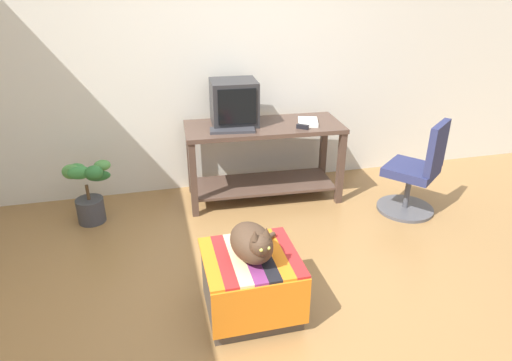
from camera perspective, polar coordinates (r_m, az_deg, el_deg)
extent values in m
plane|color=olive|center=(3.13, 3.73, -15.77)|extent=(14.00, 14.00, 0.00)
cube|color=silver|center=(4.42, -3.97, 15.42)|extent=(8.00, 0.10, 2.60)
cube|color=#4C382D|center=(4.01, -8.00, 0.00)|extent=(0.06, 0.06, 0.71)
cube|color=#4C382D|center=(4.29, 10.76, 1.50)|extent=(0.06, 0.06, 0.71)
cube|color=#4C382D|center=(4.72, 8.60, 3.93)|extent=(0.06, 0.06, 0.71)
cube|color=#4C382D|center=(4.48, -8.42, 2.71)|extent=(0.06, 0.06, 0.71)
cube|color=#4C382D|center=(4.41, 0.95, -0.40)|extent=(1.37, 0.57, 0.02)
cube|color=#4C382D|center=(4.19, 1.01, 6.88)|extent=(1.49, 0.66, 0.04)
cube|color=#28282B|center=(4.21, -2.79, 7.41)|extent=(0.30, 0.27, 0.02)
cube|color=#28282B|center=(4.16, -2.85, 9.95)|extent=(0.43, 0.39, 0.41)
cube|color=black|center=(3.98, -2.45, 9.38)|extent=(0.34, 0.03, 0.32)
cube|color=#333338|center=(4.00, -3.04, 6.45)|extent=(0.42, 0.21, 0.02)
cube|color=white|center=(4.24, 6.67, 7.45)|extent=(0.24, 0.29, 0.03)
cube|color=#4C4238|center=(2.97, -0.67, -13.16)|extent=(0.57, 0.53, 0.42)
cube|color=orange|center=(2.72, 0.78, -16.17)|extent=(0.60, 0.01, 0.33)
cube|color=orange|center=(2.80, -5.88, -10.41)|extent=(0.09, 0.57, 0.02)
cube|color=#AD2323|center=(2.81, -4.13, -10.20)|extent=(0.09, 0.57, 0.02)
cube|color=beige|center=(2.82, -2.41, -9.97)|extent=(0.09, 0.57, 0.02)
cube|color=#7A2D6B|center=(2.84, -0.70, -9.74)|extent=(0.09, 0.57, 0.02)
cube|color=black|center=(2.86, 0.99, -9.51)|extent=(0.09, 0.57, 0.02)
cube|color=orange|center=(2.88, 2.66, -9.27)|extent=(0.09, 0.57, 0.02)
cube|color=#AD2323|center=(2.90, 4.30, -9.02)|extent=(0.09, 0.57, 0.02)
ellipsoid|color=#473323|center=(2.76, -0.60, -7.94)|extent=(0.31, 0.40, 0.22)
sphere|color=#473323|center=(2.62, 0.59, -8.30)|extent=(0.13, 0.13, 0.13)
cylinder|color=#473323|center=(2.92, 0.51, -7.98)|extent=(0.26, 0.20, 0.04)
cone|color=#473323|center=(2.56, -0.16, -6.98)|extent=(0.05, 0.05, 0.06)
cone|color=#473323|center=(2.59, 1.35, -6.62)|extent=(0.05, 0.05, 0.06)
sphere|color=#C6D151|center=(2.56, 0.67, -8.90)|extent=(0.02, 0.02, 0.02)
sphere|color=#C6D151|center=(2.58, 1.64, -8.66)|extent=(0.02, 0.02, 0.02)
cylinder|color=#3D3D42|center=(4.26, -20.37, -3.59)|extent=(0.24, 0.24, 0.22)
cylinder|color=brown|center=(4.18, -20.74, -1.42)|extent=(0.03, 0.03, 0.14)
ellipsoid|color=#4C8E42|center=(4.11, -19.08, 1.85)|extent=(0.14, 0.13, 0.09)
ellipsoid|color=#2D7033|center=(4.24, -19.53, 0.56)|extent=(0.21, 0.08, 0.10)
ellipsoid|color=#38843D|center=(4.23, -22.00, 1.29)|extent=(0.16, 0.14, 0.11)
ellipsoid|color=#4C8E42|center=(4.15, -22.59, 1.04)|extent=(0.15, 0.09, 0.13)
ellipsoid|color=#38843D|center=(4.02, -21.65, 0.92)|extent=(0.20, 0.08, 0.11)
ellipsoid|color=#2D7033|center=(3.98, -20.04, 0.95)|extent=(0.15, 0.12, 0.12)
cylinder|color=#4C4C51|center=(4.45, 18.50, -3.40)|extent=(0.52, 0.52, 0.03)
cylinder|color=#4C4C51|center=(4.37, 18.83, -1.26)|extent=(0.05, 0.05, 0.34)
cube|color=navy|center=(4.28, 19.21, 1.25)|extent=(0.59, 0.59, 0.08)
cube|color=navy|center=(4.15, 22.18, 3.87)|extent=(0.33, 0.28, 0.44)
cube|color=black|center=(4.09, 5.98, 6.87)|extent=(0.11, 0.10, 0.04)
cylinder|color=#2351B2|center=(4.29, 6.14, 7.52)|extent=(0.04, 0.14, 0.01)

